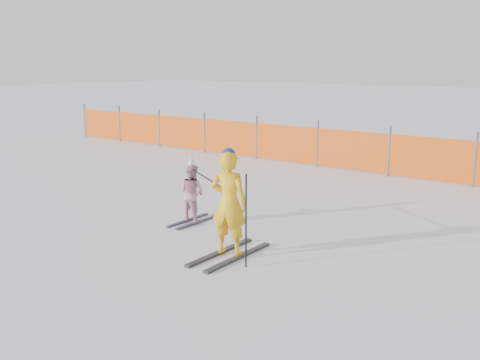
# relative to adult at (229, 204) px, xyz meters

# --- Properties ---
(ground) EXTENTS (120.00, 120.00, 0.00)m
(ground) POSITION_rel_adult_xyz_m (-0.23, 0.06, -0.79)
(ground) COLOR white
(ground) RESTS_ON ground
(adult) EXTENTS (0.61, 1.45, 1.59)m
(adult) POSITION_rel_adult_xyz_m (0.00, 0.00, 0.00)
(adult) COLOR black
(adult) RESTS_ON ground
(child) EXTENTS (0.49, 1.03, 1.19)m
(child) POSITION_rel_adult_xyz_m (-1.57, 0.93, -0.24)
(child) COLOR black
(child) RESTS_ON ground
(ski_poles) EXTENTS (1.93, 1.09, 1.31)m
(ski_poles) POSITION_rel_adult_xyz_m (-0.22, 0.16, 0.03)
(ski_poles) COLOR black
(ski_poles) RESTS_ON ground
(safety_fence) EXTENTS (15.68, 0.06, 1.25)m
(safety_fence) POSITION_rel_adult_xyz_m (-4.62, 6.78, -0.23)
(safety_fence) COLOR #595960
(safety_fence) RESTS_ON ground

